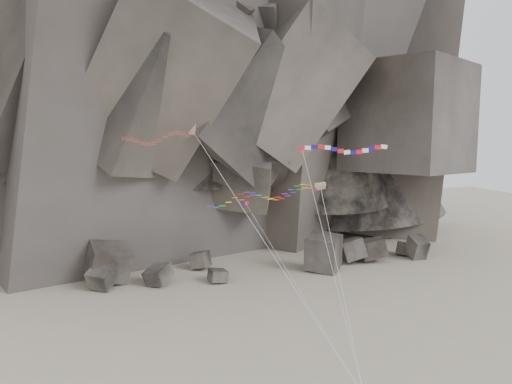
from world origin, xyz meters
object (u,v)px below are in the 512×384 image
object	(u,v)px
delta_kite	(155,138)
parafoil_kite	(261,195)
pennant_kite	(263,232)
banner_kite	(343,151)

from	to	relation	value
delta_kite	parafoil_kite	bearing A→B (deg)	-32.19
delta_kite	pennant_kite	size ratio (longest dim) A/B	1.49
parafoil_kite	pennant_kite	size ratio (longest dim) A/B	1.09
banner_kite	pennant_kite	size ratio (longest dim) A/B	1.35
banner_kite	pennant_kite	world-z (taller)	banner_kite
parafoil_kite	banner_kite	bearing A→B (deg)	-14.48
banner_kite	pennant_kite	distance (m)	12.26
delta_kite	parafoil_kite	distance (m)	12.71
parafoil_kite	pennant_kite	xyz separation A→B (m)	(0.20, -0.18, -4.03)
banner_kite	parafoil_kite	distance (m)	9.97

